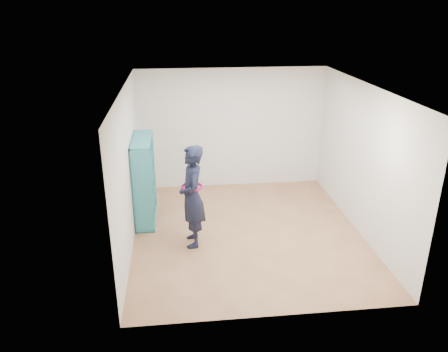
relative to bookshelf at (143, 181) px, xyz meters
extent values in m
plane|color=#8C5F40|center=(1.84, -0.77, -0.77)|extent=(4.50, 4.50, 0.00)
plane|color=white|center=(1.84, -0.77, 1.83)|extent=(4.50, 4.50, 0.00)
cube|color=silver|center=(-0.16, -0.77, 0.53)|extent=(0.02, 4.50, 2.60)
cube|color=silver|center=(3.84, -0.77, 0.53)|extent=(0.02, 4.50, 2.60)
cube|color=silver|center=(1.84, 1.48, 0.53)|extent=(4.00, 0.02, 2.60)
cube|color=silver|center=(1.84, -3.02, 0.53)|extent=(4.00, 0.02, 2.60)
cube|color=teal|center=(0.03, -0.57, 0.02)|extent=(0.35, 0.02, 1.58)
cube|color=teal|center=(0.03, 0.59, 0.02)|extent=(0.35, 0.02, 1.58)
cube|color=teal|center=(0.03, 0.01, -0.76)|extent=(0.35, 1.19, 0.02)
cube|color=teal|center=(0.03, 0.01, 0.80)|extent=(0.35, 1.19, 0.02)
cube|color=teal|center=(-0.13, 0.01, 0.02)|extent=(0.02, 1.19, 1.58)
cube|color=teal|center=(0.03, -0.18, 0.02)|extent=(0.32, 0.02, 1.53)
cube|color=teal|center=(0.03, 0.20, 0.02)|extent=(0.32, 0.02, 1.53)
cube|color=teal|center=(0.03, 0.01, -0.36)|extent=(0.32, 1.14, 0.02)
cube|color=teal|center=(0.03, 0.01, 0.02)|extent=(0.32, 1.14, 0.02)
cube|color=teal|center=(0.03, 0.01, 0.41)|extent=(0.32, 1.14, 0.02)
cube|color=beige|center=(0.05, -0.38, -0.69)|extent=(0.22, 0.14, 0.08)
cube|color=black|center=(0.06, -0.43, -0.23)|extent=(0.18, 0.16, 0.24)
cube|color=maroon|center=(0.06, -0.43, 0.15)|extent=(0.18, 0.16, 0.23)
cube|color=silver|center=(0.05, -0.38, 0.46)|extent=(0.22, 0.14, 0.08)
cube|color=navy|center=(0.06, -0.05, -0.61)|extent=(0.18, 0.16, 0.23)
cube|color=brown|center=(0.06, -0.05, -0.25)|extent=(0.18, 0.16, 0.20)
cube|color=#BFB28C|center=(0.05, 0.00, 0.08)|extent=(0.22, 0.14, 0.08)
cube|color=#26594C|center=(0.06, -0.05, 0.55)|extent=(0.18, 0.16, 0.26)
cube|color=beige|center=(0.06, 0.33, -0.61)|extent=(0.18, 0.16, 0.24)
cube|color=black|center=(0.05, 0.38, -0.31)|extent=(0.22, 0.14, 0.08)
cube|color=maroon|center=(0.06, 0.33, 0.14)|extent=(0.18, 0.16, 0.22)
cube|color=silver|center=(0.06, 0.33, 0.52)|extent=(0.18, 0.16, 0.21)
imported|color=black|center=(0.87, -1.03, 0.11)|extent=(0.44, 0.65, 1.75)
torus|color=#9C0C58|center=(0.87, -1.03, 0.28)|extent=(0.38, 0.38, 0.04)
cube|color=silver|center=(0.73, -0.95, 0.22)|extent=(0.03, 0.09, 0.12)
cube|color=black|center=(0.73, -0.95, 0.22)|extent=(0.03, 0.08, 0.12)
camera|label=1|loc=(0.66, -7.57, 3.08)|focal=35.00mm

